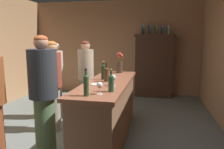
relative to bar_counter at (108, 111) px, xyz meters
name	(u,v)px	position (x,y,z in m)	size (l,w,h in m)	color
floor	(71,145)	(-0.53, -0.29, -0.50)	(9.27, 9.27, 0.00)	slate
wall_back	(115,48)	(-0.53, 3.33, 0.89)	(5.14, 0.12, 2.79)	#AA7B59
bar_counter	(108,111)	(0.00, 0.00, 0.00)	(0.67, 2.23, 0.99)	#875D41
display_cabinet	(154,65)	(0.67, 3.03, 0.43)	(1.13, 0.42, 1.78)	#3B251A
wine_bottle_merlot	(86,84)	(-0.05, -0.92, 0.64)	(0.06, 0.06, 0.33)	#2C492B
wine_bottle_riesling	(111,82)	(0.20, -0.65, 0.62)	(0.07, 0.07, 0.30)	#224B2E
wine_bottle_rose	(106,73)	(-0.02, 0.01, 0.62)	(0.08, 0.08, 0.30)	#4A2B1B
wine_bottle_pinot	(103,71)	(-0.11, 0.16, 0.63)	(0.07, 0.07, 0.31)	#19331B
wine_glass_front	(113,78)	(0.16, -0.30, 0.61)	(0.07, 0.07, 0.16)	white
wine_glass_mid	(100,86)	(0.09, -0.81, 0.60)	(0.07, 0.07, 0.15)	white
flower_arrangement	(120,64)	(0.04, 0.92, 0.67)	(0.13, 0.17, 0.41)	#48352A
cheese_plate	(96,84)	(-0.11, -0.28, 0.50)	(0.16, 0.16, 0.01)	white
display_bottle_left	(143,29)	(0.33, 3.03, 1.43)	(0.08, 0.08, 0.32)	#1D2F3A
display_bottle_midleft	(149,29)	(0.51, 3.03, 1.44)	(0.07, 0.07, 0.33)	#18243E
display_bottle_center	(155,30)	(0.69, 3.03, 1.41)	(0.06, 0.06, 0.31)	#1D381B
display_bottle_midright	(162,30)	(0.86, 3.03, 1.41)	(0.08, 0.08, 0.27)	#222134
display_bottle_right	(168,30)	(1.02, 3.03, 1.41)	(0.07, 0.07, 0.28)	#244A32
patron_tall	(44,93)	(-0.74, -0.68, 0.43)	(0.39, 0.39, 1.71)	#516F49
patron_in_navy	(56,77)	(-1.27, 0.80, 0.38)	(0.30, 0.30, 1.58)	#AEA78D
patron_in_grey	(53,82)	(-1.04, 0.18, 0.41)	(0.33, 0.33, 1.63)	gray
patron_by_cabinet	(86,76)	(-0.68, 0.94, 0.40)	(0.32, 0.32, 1.62)	#A2968D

